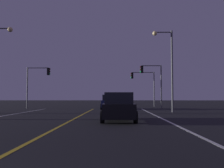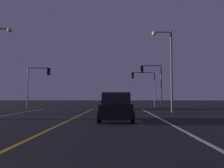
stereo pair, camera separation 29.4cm
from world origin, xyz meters
name	(u,v)px [view 1 (the left image)]	position (x,y,z in m)	size (l,w,h in m)	color
lane_edge_right	(176,125)	(5.82, 10.49, 0.00)	(0.16, 32.99, 0.01)	silver
lane_center_divider	(62,125)	(0.00, 10.49, 0.00)	(0.16, 32.99, 0.01)	gold
car_lead_same_lane	(119,107)	(2.91, 12.60, 0.82)	(2.02, 4.30, 1.70)	black
car_ahead_far	(110,102)	(1.99, 26.40, 0.82)	(2.02, 4.30, 1.70)	black
traffic_light_near_right	(151,77)	(7.06, 27.49, 3.95)	(2.67, 0.36, 5.35)	#4C4C51
traffic_light_near_left	(39,78)	(-6.89, 27.49, 3.80)	(2.94, 0.36, 5.10)	#4C4C51
traffic_light_far_right	(142,81)	(6.59, 32.99, 3.81)	(3.50, 0.36, 5.08)	#4C4C51
street_lamp_right_far	(167,60)	(7.62, 20.67, 4.92)	(1.91, 0.44, 7.75)	#4C4C51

